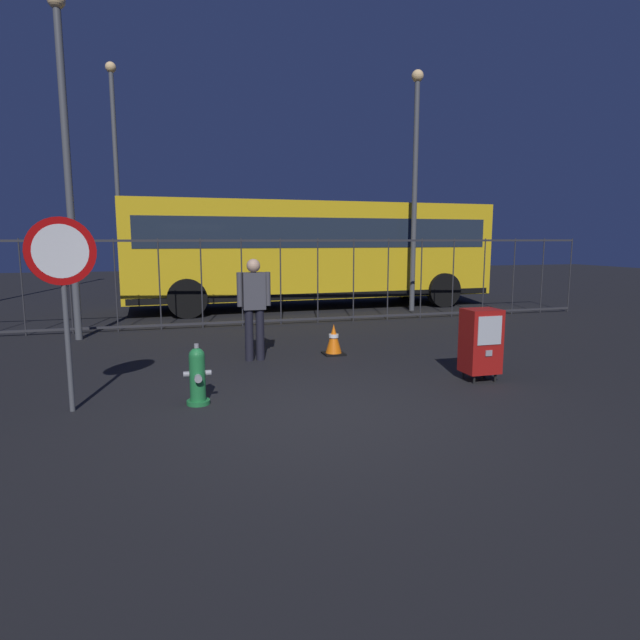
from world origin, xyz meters
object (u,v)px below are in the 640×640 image
Objects in this scene: bus_near at (312,249)px; street_light_near_right at (66,143)px; stop_sign at (63,274)px; traffic_cone at (334,340)px; newspaper_box_primary at (481,341)px; pedestrian at (254,303)px; street_light_far_left at (116,167)px; fire_hydrant at (197,376)px; street_light_far_right at (415,173)px.

street_light_near_right is (-5.85, -3.76, 2.07)m from bus_near.
stop_sign is 4.61m from traffic_cone.
newspaper_box_primary is 5.42m from stop_sign.
bus_near is (2.78, 6.59, 0.76)m from pedestrian.
stop_sign is at bearing -89.11° from street_light_far_left.
newspaper_box_primary is at bearing -1.15° from stop_sign.
street_light_far_right is (6.32, 7.19, 3.40)m from fire_hydrant.
street_light_far_right reaches higher than stop_sign.
stop_sign is 11.79m from street_light_far_left.
traffic_cone is (3.86, 2.11, -1.34)m from stop_sign.
stop_sign is 10.12m from bus_near.
bus_near is 3.58m from street_light_far_right.
traffic_cone is (1.39, 0.07, -0.69)m from pedestrian.
bus_near reaches higher than stop_sign.
pedestrian reaches higher than fire_hydrant.
street_light_far_left reaches higher than newspaper_box_primary.
street_light_far_right is at bearing 48.68° from fire_hydrant.
street_light_near_right reaches higher than bus_near.
street_light_far_left reaches higher than pedestrian.
traffic_cone is (-1.46, 2.22, -0.31)m from newspaper_box_primary.
pedestrian is at bearing -42.76° from street_light_near_right.
bus_near is 1.46× the size of street_light_far_left.
street_light_far_left is at bearing 97.85° from fire_hydrant.
street_light_near_right is 8.61m from street_light_far_right.
stop_sign is (-5.32, 0.11, 1.03)m from newspaper_box_primary.
stop_sign is 4.21× the size of traffic_cone.
fire_hydrant is 1.41× the size of traffic_cone.
stop_sign reaches higher than fire_hydrant.
fire_hydrant is at bearing -5.13° from stop_sign.
street_light_far_left reaches higher than street_light_near_right.
street_light_far_right is (5.27, 5.01, 2.80)m from pedestrian.
pedestrian is (2.48, 2.05, -0.65)m from stop_sign.
fire_hydrant is 6.40m from street_light_near_right.
street_light_near_right is at bearing 111.88° from fire_hydrant.
newspaper_box_primary is 8.21m from street_light_far_right.
fire_hydrant is 0.73× the size of newspaper_box_primary.
bus_near is (1.40, 6.53, 1.45)m from traffic_cone.
fire_hydrant is at bearing -131.32° from street_light_far_right.
stop_sign is (-1.43, 0.13, 1.25)m from fire_hydrant.
bus_near is at bearing 66.36° from fire_hydrant.
pedestrian is at bearing -136.41° from street_light_far_right.
bus_near is at bearing 90.39° from newspaper_box_primary.
newspaper_box_primary is 0.46× the size of stop_sign.
bus_near is at bearing 58.65° from stop_sign.
pedestrian is 3.15× the size of traffic_cone.
bus_near is at bearing 77.90° from traffic_cone.
newspaper_box_primary is 13.35m from street_light_far_left.
street_light_far_left is (0.41, 6.62, 0.40)m from street_light_near_right.
pedestrian is 0.26× the size of street_light_far_right.
street_light_far_left reaches higher than traffic_cone.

